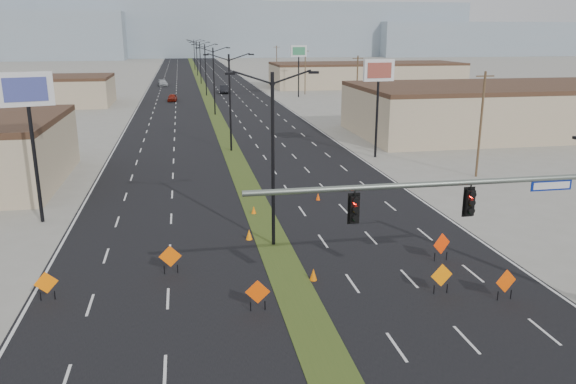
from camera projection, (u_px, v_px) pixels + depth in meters
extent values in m
plane|color=gray|center=(323.00, 355.00, 21.71)|extent=(600.00, 600.00, 0.00)
cube|color=black|center=(206.00, 94.00, 116.28)|extent=(25.00, 400.00, 0.02)
cube|color=#394F1C|center=(206.00, 94.00, 116.28)|extent=(2.00, 400.00, 0.04)
cube|color=tan|center=(20.00, 93.00, 95.80)|extent=(30.00, 14.00, 4.50)
cube|color=tan|center=(501.00, 111.00, 69.56)|extent=(36.00, 18.00, 5.50)
cube|color=tan|center=(366.00, 76.00, 131.81)|extent=(44.00, 16.00, 5.00)
cube|color=#899CAA|center=(261.00, 30.00, 308.71)|extent=(220.00, 50.00, 28.00)
cube|color=#899CAA|center=(503.00, 39.00, 325.48)|extent=(160.00, 50.00, 18.00)
cube|color=#899CAA|center=(133.00, 26.00, 314.65)|extent=(140.00, 50.00, 32.00)
cylinder|color=slate|center=(437.00, 184.00, 22.87)|extent=(16.00, 0.24, 0.24)
cube|color=navy|center=(551.00, 185.00, 23.86)|extent=(1.90, 0.04, 0.45)
cube|color=black|center=(354.00, 209.00, 22.49)|extent=(0.50, 0.28, 1.30)
sphere|color=#FF0C05|center=(356.00, 202.00, 22.24)|extent=(0.22, 0.22, 0.22)
cube|color=black|center=(470.00, 202.00, 23.37)|extent=(0.50, 0.28, 1.30)
sphere|color=#FF0C05|center=(472.00, 195.00, 23.13)|extent=(0.22, 0.22, 0.22)
cylinder|color=black|center=(273.00, 162.00, 31.70)|extent=(0.20, 0.20, 10.00)
cube|color=black|center=(230.00, 73.00, 29.95)|extent=(0.55, 0.24, 0.14)
cube|color=black|center=(314.00, 72.00, 30.76)|extent=(0.55, 0.24, 0.14)
cylinder|color=black|center=(230.00, 104.00, 58.18)|extent=(0.20, 0.20, 10.00)
cube|color=black|center=(206.00, 55.00, 56.42)|extent=(0.55, 0.24, 0.14)
cube|color=black|center=(251.00, 54.00, 57.24)|extent=(0.55, 0.24, 0.14)
cylinder|color=black|center=(214.00, 82.00, 84.66)|extent=(0.20, 0.20, 10.00)
cube|color=black|center=(197.00, 48.00, 82.90)|extent=(0.55, 0.24, 0.14)
cube|color=black|center=(228.00, 48.00, 83.72)|extent=(0.55, 0.24, 0.14)
cylinder|color=black|center=(206.00, 70.00, 111.14)|extent=(0.20, 0.20, 10.00)
cube|color=black|center=(193.00, 44.00, 109.38)|extent=(0.55, 0.24, 0.14)
cube|color=black|center=(216.00, 44.00, 110.20)|extent=(0.55, 0.24, 0.14)
cylinder|color=black|center=(200.00, 63.00, 137.62)|extent=(0.20, 0.20, 10.00)
cube|color=black|center=(190.00, 42.00, 135.86)|extent=(0.55, 0.24, 0.14)
cube|color=black|center=(209.00, 42.00, 136.68)|extent=(0.55, 0.24, 0.14)
cylinder|color=black|center=(197.00, 58.00, 164.10)|extent=(0.20, 0.20, 10.00)
cube|color=black|center=(188.00, 41.00, 162.34)|extent=(0.55, 0.24, 0.14)
cube|color=black|center=(204.00, 41.00, 163.16)|extent=(0.55, 0.24, 0.14)
cylinder|color=black|center=(194.00, 55.00, 190.58)|extent=(0.20, 0.20, 10.00)
cube|color=black|center=(187.00, 40.00, 188.82)|extent=(0.55, 0.24, 0.14)
cube|color=black|center=(201.00, 40.00, 189.64)|extent=(0.55, 0.24, 0.14)
cylinder|color=#4C3823|center=(481.00, 125.00, 47.68)|extent=(0.20, 0.20, 9.00)
cube|color=#4C3823|center=(485.00, 76.00, 46.57)|extent=(1.60, 0.10, 0.10)
cylinder|color=#4C3823|center=(357.00, 88.00, 80.78)|extent=(0.20, 0.20, 9.00)
cube|color=#4C3823|center=(358.00, 58.00, 79.67)|extent=(1.60, 0.10, 0.10)
cylinder|color=#4C3823|center=(305.00, 72.00, 113.88)|extent=(0.20, 0.20, 9.00)
cube|color=#4C3823|center=(305.00, 51.00, 112.77)|extent=(1.60, 0.10, 0.10)
cylinder|color=#4C3823|center=(277.00, 63.00, 146.98)|extent=(0.20, 0.20, 9.00)
cube|color=#4C3823|center=(277.00, 47.00, 145.86)|extent=(1.60, 0.10, 0.10)
imported|color=maroon|center=(172.00, 98.00, 102.86)|extent=(1.85, 4.04, 1.34)
imported|color=black|center=(224.00, 89.00, 116.89)|extent=(2.03, 5.03, 1.63)
imported|color=#ADB1B7|center=(163.00, 83.00, 132.68)|extent=(2.58, 5.06, 1.41)
cube|color=orange|center=(46.00, 283.00, 25.96)|extent=(1.04, 0.33, 1.07)
cylinder|color=black|center=(41.00, 296.00, 26.08)|extent=(0.05, 0.05, 0.45)
cylinder|color=black|center=(55.00, 295.00, 26.19)|extent=(0.05, 0.05, 0.45)
cube|color=#F04A05|center=(258.00, 292.00, 24.95)|extent=(1.11, 0.18, 1.12)
cylinder|color=black|center=(251.00, 307.00, 25.08)|extent=(0.05, 0.05, 0.46)
cylinder|color=black|center=(265.00, 305.00, 25.20)|extent=(0.05, 0.05, 0.46)
cube|color=#F45C05|center=(170.00, 256.00, 28.84)|extent=(1.16, 0.08, 1.16)
cylinder|color=black|center=(164.00, 270.00, 28.98)|extent=(0.05, 0.05, 0.48)
cylinder|color=black|center=(178.00, 269.00, 29.10)|extent=(0.05, 0.05, 0.48)
cube|color=orange|center=(442.00, 275.00, 26.60)|extent=(1.15, 0.18, 1.15)
cylinder|color=black|center=(434.00, 290.00, 26.74)|extent=(0.05, 0.05, 0.48)
cylinder|color=black|center=(447.00, 288.00, 26.86)|extent=(0.05, 0.05, 0.48)
cube|color=#EB4A04|center=(506.00, 281.00, 25.97)|extent=(1.14, 0.27, 1.15)
cylinder|color=black|center=(498.00, 296.00, 26.11)|extent=(0.05, 0.05, 0.48)
cylinder|color=black|center=(511.00, 295.00, 26.23)|extent=(0.05, 0.05, 0.48)
cube|color=#FF3705|center=(442.00, 244.00, 30.47)|extent=(1.14, 0.47, 1.20)
cylinder|color=black|center=(435.00, 257.00, 30.61)|extent=(0.05, 0.05, 0.50)
cylinder|color=black|center=(447.00, 256.00, 30.74)|extent=(0.05, 0.05, 0.50)
cone|color=#E16504|center=(313.00, 274.00, 28.22)|extent=(0.45, 0.45, 0.64)
cone|color=orange|center=(249.00, 235.00, 33.80)|extent=(0.40, 0.40, 0.66)
cone|color=#FC4F05|center=(318.00, 197.00, 41.86)|extent=(0.34, 0.34, 0.55)
cone|color=#FF6D05|center=(254.00, 210.00, 38.62)|extent=(0.35, 0.35, 0.57)
cylinder|color=black|center=(35.00, 162.00, 36.07)|extent=(0.24, 0.24, 8.04)
cube|color=white|center=(26.00, 89.00, 34.80)|extent=(3.14, 1.23, 2.12)
cube|color=#3F4797|center=(25.00, 90.00, 34.62)|extent=(2.45, 0.77, 1.48)
cylinder|color=black|center=(377.00, 118.00, 55.50)|extent=(0.24, 0.24, 7.95)
cube|color=white|center=(379.00, 70.00, 54.25)|extent=(3.16, 0.67, 2.09)
cube|color=#9B4033|center=(380.00, 70.00, 54.06)|extent=(2.50, 0.31, 1.47)
cylinder|color=black|center=(299.00, 76.00, 108.69)|extent=(0.24, 0.24, 8.14)
cube|color=white|center=(299.00, 51.00, 107.41)|extent=(3.22, 0.90, 2.14)
cube|color=#348357|center=(299.00, 51.00, 107.22)|extent=(2.54, 0.49, 1.50)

